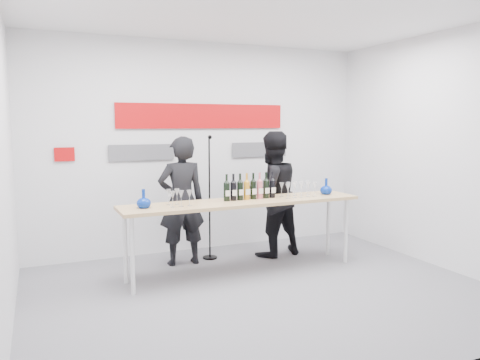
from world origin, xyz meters
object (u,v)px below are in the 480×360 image
(tasting_table, at_px, (243,206))
(mic_stand, at_px, (210,222))
(presenter_left, at_px, (181,201))
(presenter_right, at_px, (272,194))

(tasting_table, height_order, mic_stand, mic_stand)
(presenter_left, relative_size, mic_stand, 0.99)
(presenter_left, bearing_deg, tasting_table, 133.89)
(tasting_table, relative_size, presenter_left, 1.80)
(presenter_left, relative_size, presenter_right, 0.97)
(presenter_right, bearing_deg, presenter_left, -11.97)
(presenter_left, bearing_deg, presenter_right, 176.86)
(presenter_right, bearing_deg, tasting_table, 31.31)
(tasting_table, xyz_separation_m, mic_stand, (-0.18, 0.73, -0.32))
(presenter_left, height_order, mic_stand, mic_stand)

